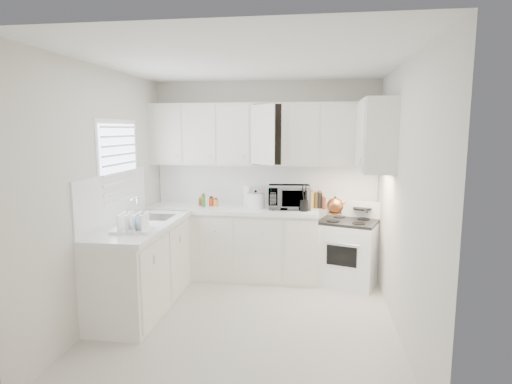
% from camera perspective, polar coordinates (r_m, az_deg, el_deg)
% --- Properties ---
extents(floor, '(3.20, 3.20, 0.00)m').
position_cam_1_polar(floor, '(4.57, -1.28, -17.03)').
color(floor, beige).
rests_on(floor, ground).
extents(ceiling, '(3.20, 3.20, 0.00)m').
position_cam_1_polar(ceiling, '(4.17, -1.41, 17.18)').
color(ceiling, white).
rests_on(ceiling, ground).
extents(wall_back, '(3.00, 0.00, 3.00)m').
position_cam_1_polar(wall_back, '(5.75, 1.26, 1.81)').
color(wall_back, beige).
rests_on(wall_back, ground).
extents(wall_front, '(3.00, 0.00, 3.00)m').
position_cam_1_polar(wall_front, '(2.65, -7.03, -6.25)').
color(wall_front, beige).
rests_on(wall_front, ground).
extents(wall_left, '(0.00, 3.20, 3.20)m').
position_cam_1_polar(wall_left, '(4.66, -19.86, -0.27)').
color(wall_left, beige).
rests_on(wall_left, ground).
extents(wall_right, '(0.00, 3.20, 3.20)m').
position_cam_1_polar(wall_right, '(4.21, 19.27, -1.15)').
color(wall_right, beige).
rests_on(wall_right, ground).
extents(window_blinds, '(0.06, 0.96, 1.06)m').
position_cam_1_polar(window_blinds, '(4.93, -17.91, 3.21)').
color(window_blinds, white).
rests_on(window_blinds, wall_left).
extents(lower_cabinets_back, '(2.22, 0.60, 0.90)m').
position_cam_1_polar(lower_cabinets_back, '(5.68, -3.07, -7.03)').
color(lower_cabinets_back, beige).
rests_on(lower_cabinets_back, floor).
extents(lower_cabinets_left, '(0.60, 1.60, 0.90)m').
position_cam_1_polar(lower_cabinets_left, '(4.90, -15.10, -9.86)').
color(lower_cabinets_left, beige).
rests_on(lower_cabinets_left, floor).
extents(countertop_back, '(2.24, 0.64, 0.05)m').
position_cam_1_polar(countertop_back, '(5.56, -3.13, -2.34)').
color(countertop_back, silver).
rests_on(countertop_back, lower_cabinets_back).
extents(countertop_left, '(0.64, 1.62, 0.05)m').
position_cam_1_polar(countertop_left, '(4.77, -15.21, -4.45)').
color(countertop_left, silver).
rests_on(countertop_left, lower_cabinets_left).
extents(backsplash_back, '(2.98, 0.02, 0.55)m').
position_cam_1_polar(backsplash_back, '(5.75, 1.24, 1.06)').
color(backsplash_back, silver).
rests_on(backsplash_back, wall_back).
extents(backsplash_left, '(0.02, 1.60, 0.55)m').
position_cam_1_polar(backsplash_left, '(4.84, -18.61, -0.79)').
color(backsplash_left, silver).
rests_on(backsplash_left, wall_left).
extents(upper_cabinets_back, '(3.00, 0.33, 0.80)m').
position_cam_1_polar(upper_cabinets_back, '(5.56, 1.06, 3.66)').
color(upper_cabinets_back, beige).
rests_on(upper_cabinets_back, wall_back).
extents(upper_cabinets_right, '(0.33, 0.90, 0.80)m').
position_cam_1_polar(upper_cabinets_right, '(4.96, 15.69, 2.74)').
color(upper_cabinets_right, beige).
rests_on(upper_cabinets_right, wall_right).
extents(sink, '(0.42, 0.38, 0.30)m').
position_cam_1_polar(sink, '(5.06, -13.72, -1.99)').
color(sink, gray).
rests_on(sink, countertop_left).
extents(stove, '(0.83, 0.76, 1.06)m').
position_cam_1_polar(stove, '(5.53, 12.28, -6.79)').
color(stove, white).
rests_on(stove, floor).
extents(tea_kettle, '(0.25, 0.21, 0.23)m').
position_cam_1_polar(tea_kettle, '(5.25, 10.63, -1.69)').
color(tea_kettle, brown).
rests_on(tea_kettle, stove).
extents(frying_pan, '(0.28, 0.42, 0.04)m').
position_cam_1_polar(frying_pan, '(5.60, 14.14, -2.11)').
color(frying_pan, black).
rests_on(frying_pan, stove).
extents(microwave, '(0.56, 0.35, 0.36)m').
position_cam_1_polar(microwave, '(5.47, 4.52, -0.34)').
color(microwave, gray).
rests_on(microwave, countertop_back).
extents(rice_cooker, '(0.25, 0.25, 0.23)m').
position_cam_1_polar(rice_cooker, '(5.49, -0.06, -0.97)').
color(rice_cooker, white).
rests_on(rice_cooker, countertop_back).
extents(paper_towel, '(0.12, 0.12, 0.27)m').
position_cam_1_polar(paper_towel, '(5.64, -1.09, -0.53)').
color(paper_towel, white).
rests_on(paper_towel, countertop_back).
extents(utensil_crock, '(0.12, 0.12, 0.34)m').
position_cam_1_polar(utensil_crock, '(5.30, 6.51, -0.78)').
color(utensil_crock, black).
rests_on(utensil_crock, countertop_back).
extents(dish_rack, '(0.43, 0.34, 0.21)m').
position_cam_1_polar(dish_rack, '(4.41, -16.34, -3.79)').
color(dish_rack, white).
rests_on(dish_rack, countertop_left).
extents(spice_left_0, '(0.06, 0.06, 0.13)m').
position_cam_1_polar(spice_left_0, '(5.78, -7.37, -1.08)').
color(spice_left_0, brown).
rests_on(spice_left_0, countertop_back).
extents(spice_left_1, '(0.06, 0.06, 0.13)m').
position_cam_1_polar(spice_left_1, '(5.67, -6.88, -1.25)').
color(spice_left_1, '#387326').
rests_on(spice_left_1, countertop_back).
extents(spice_left_2, '(0.06, 0.06, 0.13)m').
position_cam_1_polar(spice_left_2, '(5.74, -5.93, -1.12)').
color(spice_left_2, red).
rests_on(spice_left_2, countertop_back).
extents(spice_left_3, '(0.06, 0.06, 0.13)m').
position_cam_1_polar(spice_left_3, '(5.63, -5.41, -1.29)').
color(spice_left_3, gold).
rests_on(spice_left_3, countertop_back).
extents(sauce_right_0, '(0.06, 0.06, 0.19)m').
position_cam_1_polar(sauce_right_0, '(5.61, 6.97, -1.06)').
color(sauce_right_0, red).
rests_on(sauce_right_0, countertop_back).
extents(sauce_right_1, '(0.06, 0.06, 0.19)m').
position_cam_1_polar(sauce_right_1, '(5.55, 7.53, -1.17)').
color(sauce_right_1, gold).
rests_on(sauce_right_1, countertop_back).
extents(sauce_right_2, '(0.06, 0.06, 0.19)m').
position_cam_1_polar(sauce_right_2, '(5.61, 8.10, -1.08)').
color(sauce_right_2, brown).
rests_on(sauce_right_2, countertop_back).
extents(sauce_right_3, '(0.06, 0.06, 0.19)m').
position_cam_1_polar(sauce_right_3, '(5.55, 8.67, -1.19)').
color(sauce_right_3, black).
rests_on(sauce_right_3, countertop_back).
extents(sauce_right_4, '(0.06, 0.06, 0.19)m').
position_cam_1_polar(sauce_right_4, '(5.61, 9.22, -1.10)').
color(sauce_right_4, brown).
rests_on(sauce_right_4, countertop_back).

